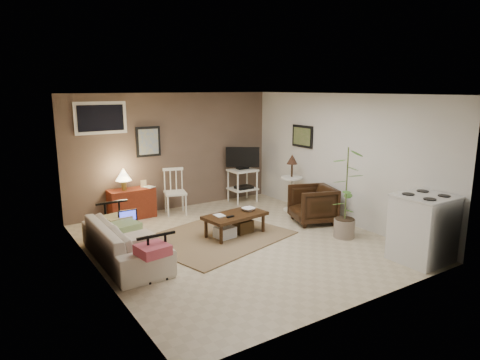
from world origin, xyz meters
TOP-DOWN VIEW (x-y plane):
  - floor at (0.00, 0.00)m, footprint 5.00×5.00m
  - art_back at (-0.55, 2.48)m, footprint 0.50×0.03m
  - art_right at (2.23, 1.05)m, footprint 0.03×0.60m
  - window at (-1.45, 2.48)m, footprint 0.96×0.03m
  - rug at (-0.20, 0.42)m, footprint 2.66×2.34m
  - coffee_table at (0.12, 0.33)m, footprint 1.14×0.69m
  - sofa at (-1.80, 0.32)m, footprint 0.57×1.97m
  - sofa_pillows at (-1.75, 0.09)m, footprint 0.38×1.87m
  - sofa_end_rails at (-1.69, 0.32)m, footprint 0.53×1.97m
  - laptop at (-1.61, 0.66)m, footprint 0.30×0.22m
  - red_console at (-1.03, 2.29)m, footprint 0.87×0.39m
  - spindle_chair at (-0.18, 2.10)m, footprint 0.51×0.51m
  - tv_stand at (1.47, 2.13)m, footprint 0.63×0.47m
  - side_table at (1.93, 1.01)m, footprint 0.44×0.44m
  - armchair at (1.75, 0.17)m, footprint 0.90×0.93m
  - potted_plant at (1.65, -0.75)m, footprint 0.39×0.39m
  - stove at (1.85, -2.07)m, footprint 0.77×0.71m
  - bowl at (0.43, 0.37)m, footprint 0.23×0.07m
  - book_table at (-0.23, 0.38)m, footprint 0.15×0.02m
  - book_console at (-0.74, 2.20)m, footprint 0.15×0.07m

SIDE VIEW (x-z plane):
  - floor at x=0.00m, z-range 0.00..0.00m
  - rug at x=-0.20m, z-range 0.00..0.02m
  - coffee_table at x=0.12m, z-range 0.02..0.43m
  - sofa_end_rails at x=-1.69m, z-range 0.00..0.66m
  - red_console at x=-1.03m, z-range -0.16..0.85m
  - armchair at x=1.75m, z-range 0.00..0.77m
  - sofa at x=-1.80m, z-range 0.00..0.77m
  - spindle_chair at x=-0.18m, z-range -0.03..0.89m
  - sofa_pillows at x=-1.75m, z-range 0.41..0.54m
  - book_table at x=-0.23m, z-range 0.39..0.59m
  - bowl at x=0.43m, z-range 0.39..0.61m
  - laptop at x=-1.61m, z-range 0.39..0.60m
  - stove at x=1.85m, z-range 0.00..1.00m
  - tv_stand at x=1.47m, z-range 0.04..1.26m
  - book_console at x=-0.74m, z-range 0.58..0.79m
  - side_table at x=1.93m, z-range 0.14..1.32m
  - potted_plant at x=1.65m, z-range 0.05..1.62m
  - art_back at x=-0.55m, z-range 1.15..1.75m
  - art_right at x=2.23m, z-range 1.29..1.75m
  - window at x=-1.45m, z-range 1.65..2.25m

